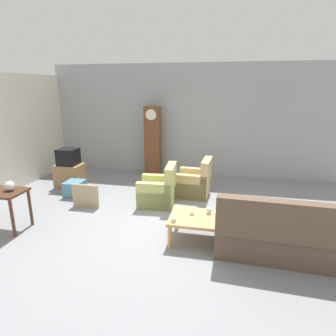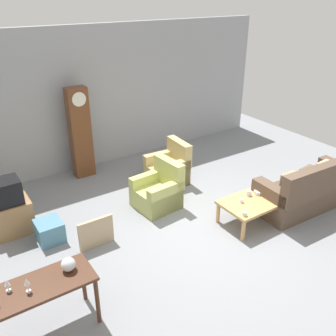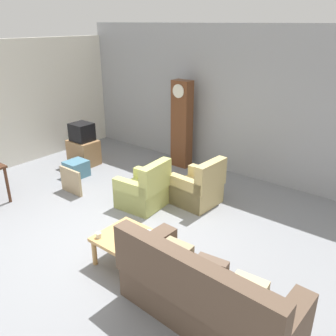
# 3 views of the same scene
# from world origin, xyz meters

# --- Properties ---
(ground_plane) EXTENTS (10.40, 10.40, 0.00)m
(ground_plane) POSITION_xyz_m (0.00, 0.00, 0.00)
(ground_plane) COLOR gray
(garage_door_wall) EXTENTS (8.40, 0.16, 3.20)m
(garage_door_wall) POSITION_xyz_m (0.00, 3.60, 1.60)
(garage_door_wall) COLOR #9EA0A5
(garage_door_wall) RESTS_ON ground_plane
(couch_floral) EXTENTS (2.14, 0.97, 1.04)m
(couch_floral) POSITION_xyz_m (2.06, -0.59, 0.36)
(couch_floral) COLOR brown
(couch_floral) RESTS_ON ground_plane
(armchair_olive_near) EXTENTS (0.85, 0.82, 0.92)m
(armchair_olive_near) POSITION_xyz_m (-0.35, 1.04, 0.31)
(armchair_olive_near) COLOR #B7BC66
(armchair_olive_near) RESTS_ON ground_plane
(armchair_olive_far) EXTENTS (0.83, 0.80, 0.92)m
(armchair_olive_far) POSITION_xyz_m (0.38, 1.77, 0.31)
(armchair_olive_far) COLOR tan
(armchair_olive_far) RESTS_ON ground_plane
(coffee_table_wood) EXTENTS (0.96, 0.76, 0.44)m
(coffee_table_wood) POSITION_xyz_m (0.69, -0.36, 0.37)
(coffee_table_wood) COLOR tan
(coffee_table_wood) RESTS_ON ground_plane
(console_table_dark) EXTENTS (1.30, 0.56, 0.75)m
(console_table_dark) POSITION_xyz_m (-3.09, -0.68, 0.64)
(console_table_dark) COLOR #472819
(console_table_dark) RESTS_ON ground_plane
(grandfather_clock) EXTENTS (0.44, 0.30, 2.02)m
(grandfather_clock) POSITION_xyz_m (-1.03, 3.13, 1.02)
(grandfather_clock) COLOR brown
(grandfather_clock) RESTS_ON ground_plane
(tv_stand_cabinet) EXTENTS (0.68, 0.52, 0.60)m
(tv_stand_cabinet) POSITION_xyz_m (-2.93, 1.73, 0.30)
(tv_stand_cabinet) COLOR #997047
(tv_stand_cabinet) RESTS_ON ground_plane
(tv_crt) EXTENTS (0.48, 0.44, 0.42)m
(tv_crt) POSITION_xyz_m (-2.93, 1.73, 0.81)
(tv_crt) COLOR black
(tv_crt) RESTS_ON tv_stand_cabinet
(framed_picture_leaning) EXTENTS (0.60, 0.05, 0.52)m
(framed_picture_leaning) POSITION_xyz_m (-1.87, 0.54, 0.26)
(framed_picture_leaning) COLOR tan
(framed_picture_leaning) RESTS_ON ground_plane
(storage_box_blue) EXTENTS (0.42, 0.46, 0.36)m
(storage_box_blue) POSITION_xyz_m (-2.46, 1.13, 0.18)
(storage_box_blue) COLOR teal
(storage_box_blue) RESTS_ON ground_plane
(glass_dome_cloche) EXTENTS (0.18, 0.18, 0.18)m
(glass_dome_cloche) POSITION_xyz_m (-2.70, -0.63, 0.84)
(glass_dome_cloche) COLOR silver
(glass_dome_cloche) RESTS_ON console_table_dark
(cup_white_porcelain) EXTENTS (0.07, 0.07, 0.07)m
(cup_white_porcelain) POSITION_xyz_m (0.57, -0.28, 0.47)
(cup_white_porcelain) COLOR white
(cup_white_porcelain) RESTS_ON coffee_table_wood
(cup_blue_rimmed) EXTENTS (0.09, 0.09, 0.10)m
(cup_blue_rimmed) POSITION_xyz_m (0.85, -0.18, 0.49)
(cup_blue_rimmed) COLOR silver
(cup_blue_rimmed) RESTS_ON coffee_table_wood
(cup_cream_tall) EXTENTS (0.08, 0.08, 0.07)m
(cup_cream_tall) POSITION_xyz_m (0.32, -0.62, 0.47)
(cup_cream_tall) COLOR beige
(cup_cream_tall) RESTS_ON coffee_table_wood
(bowl_white_stacked) EXTENTS (0.16, 0.16, 0.06)m
(bowl_white_stacked) POSITION_xyz_m (1.04, -0.23, 0.47)
(bowl_white_stacked) COLOR white
(bowl_white_stacked) RESTS_ON coffee_table_wood
(wine_glass_mid) EXTENTS (0.06, 0.06, 0.16)m
(wine_glass_mid) POSITION_xyz_m (-3.40, -0.59, 0.86)
(wine_glass_mid) COLOR silver
(wine_glass_mid) RESTS_ON console_table_dark
(wine_glass_short) EXTENTS (0.07, 0.07, 0.21)m
(wine_glass_short) POSITION_xyz_m (-3.21, -0.73, 0.88)
(wine_glass_short) COLOR silver
(wine_glass_short) RESTS_ON console_table_dark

